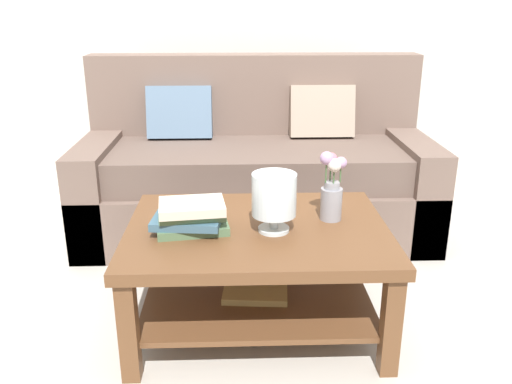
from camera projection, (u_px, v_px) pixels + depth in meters
ground_plane at (273, 291)px, 2.69m from camera, size 10.00×10.00×0.00m
back_wall at (259, 5)px, 3.79m from camera, size 6.40×0.12×2.70m
couch at (256, 173)px, 3.33m from camera, size 2.09×0.90×1.06m
coffee_table at (257, 254)px, 2.30m from camera, size 1.10×0.82×0.48m
book_stack_main at (191, 217)px, 2.19m from camera, size 0.32×0.23×0.13m
glass_hurricane_vase at (274, 196)px, 2.16m from camera, size 0.18×0.18×0.25m
flower_pitcher at (332, 189)px, 2.28m from camera, size 0.12×0.10×0.31m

